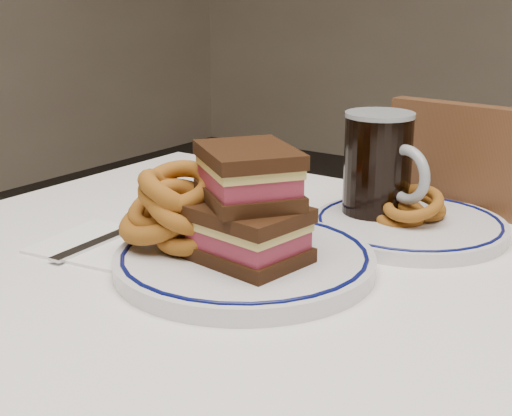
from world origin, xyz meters
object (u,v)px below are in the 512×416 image
Objects in this scene: far_plate at (409,225)px; beer_mug at (379,169)px; main_plate at (245,260)px; reuben_sandwich at (248,204)px.

beer_mug is at bearing 170.98° from far_plate.
main_plate is at bearing -113.88° from far_plate.
reuben_sandwich reaches higher than main_plate.
beer_mug is at bearing 80.60° from reuben_sandwich.
reuben_sandwich is at bearing -99.40° from beer_mug.
reuben_sandwich is 0.27m from far_plate.
far_plate is (0.09, 0.24, -0.07)m from reuben_sandwich.
main_plate is 1.94× the size of beer_mug.
reuben_sandwich is at bearing -33.89° from main_plate.
far_plate is at bearing 66.12° from main_plate.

